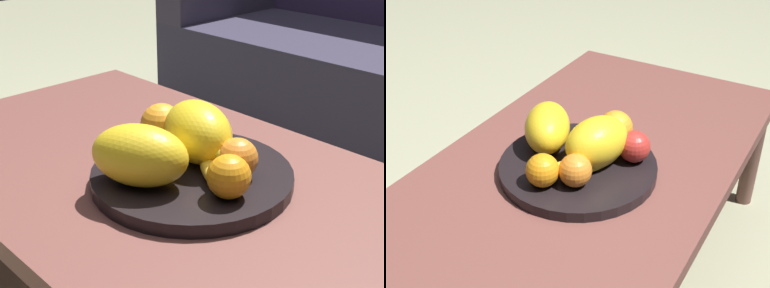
% 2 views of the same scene
% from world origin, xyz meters
% --- Properties ---
extents(ground_plane, '(8.00, 8.00, 0.00)m').
position_xyz_m(ground_plane, '(0.00, 0.00, 0.00)').
color(ground_plane, '#999979').
extents(coffee_table, '(1.21, 0.65, 0.39)m').
position_xyz_m(coffee_table, '(0.00, 0.00, 0.35)').
color(coffee_table, brown).
rests_on(coffee_table, ground_plane).
extents(fruit_bowl, '(0.36, 0.36, 0.03)m').
position_xyz_m(fruit_bowl, '(0.04, 0.01, 0.40)').
color(fruit_bowl, black).
rests_on(fruit_bowl, coffee_table).
extents(melon_large_front, '(0.19, 0.15, 0.11)m').
position_xyz_m(melon_large_front, '(0.02, 0.04, 0.47)').
color(melon_large_front, yellow).
rests_on(melon_large_front, fruit_bowl).
extents(melon_smaller_beside, '(0.20, 0.17, 0.10)m').
position_xyz_m(melon_smaller_beside, '(0.02, -0.09, 0.46)').
color(melon_smaller_beside, yellow).
rests_on(melon_smaller_beside, fruit_bowl).
extents(orange_front, '(0.07, 0.07, 0.07)m').
position_xyz_m(orange_front, '(0.12, 0.04, 0.45)').
color(orange_front, orange).
rests_on(orange_front, fruit_bowl).
extents(orange_left, '(0.07, 0.07, 0.07)m').
position_xyz_m(orange_left, '(0.15, -0.02, 0.45)').
color(orange_left, orange).
rests_on(orange_left, fruit_bowl).
extents(orange_right, '(0.08, 0.08, 0.08)m').
position_xyz_m(orange_right, '(-0.08, 0.04, 0.45)').
color(orange_right, orange).
rests_on(orange_right, fruit_bowl).
extents(apple_front, '(0.07, 0.07, 0.07)m').
position_xyz_m(apple_front, '(-0.03, 0.11, 0.45)').
color(apple_front, red).
rests_on(apple_front, fruit_bowl).
extents(banana_bunch, '(0.16, 0.13, 0.06)m').
position_xyz_m(banana_bunch, '(0.06, 0.04, 0.44)').
color(banana_bunch, gold).
rests_on(banana_bunch, fruit_bowl).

